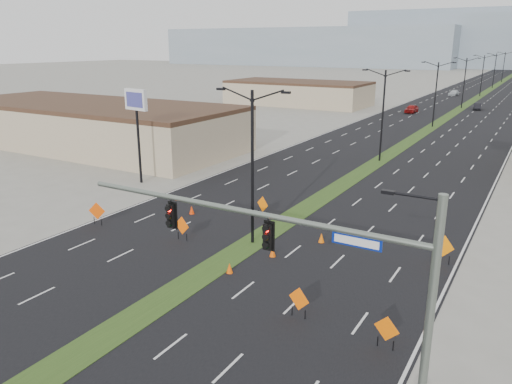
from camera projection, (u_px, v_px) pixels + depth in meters
The scene contains 29 objects.
ground at pixel (121, 328), 23.20m from camera, with size 600.00×600.00×0.00m, color gray.
road_surface at pixel (464, 106), 105.86m from camera, with size 25.00×400.00×0.02m, color black.
median_strip at pixel (464, 106), 105.86m from camera, with size 2.00×400.00×0.04m, color #254117.
building_sw_near at pixel (91, 126), 64.26m from camera, with size 40.00×16.00×5.00m, color tan.
building_sw_far at pixel (298, 94), 108.34m from camera, with size 30.00×14.00×4.50m, color tan.
mesa_west at pixel (307, 47), 309.74m from camera, with size 180.00×50.00×22.00m, color gray.
mesa_backdrop at pixel (473, 38), 297.72m from camera, with size 140.00×50.00×32.00m, color gray.
signal_mast at pixel (310, 256), 19.33m from camera, with size 16.30×0.60×8.00m.
streetlight_0 at pixel (252, 163), 31.57m from camera, with size 5.15×0.24×10.02m.
streetlight_1 at pixel (383, 113), 54.72m from camera, with size 5.15×0.24×10.02m.
streetlight_2 at pixel (436, 92), 77.86m from camera, with size 5.15×0.24×10.02m.
streetlight_3 at pixel (464, 81), 101.01m from camera, with size 5.15×0.24×10.02m.
streetlight_4 at pixel (482, 74), 124.16m from camera, with size 5.15×0.24×10.02m.
streetlight_5 at pixel (495, 70), 147.30m from camera, with size 5.15×0.24×10.02m.
streetlight_6 at pixel (504, 66), 170.45m from camera, with size 5.15×0.24×10.02m.
car_left at pixel (412, 109), 95.34m from camera, with size 1.81×4.49×1.53m, color maroon.
car_mid at pixel (477, 106), 99.91m from camera, with size 1.37×3.94×1.30m, color black.
car_far at pixel (454, 93), 127.23m from camera, with size 1.85×4.54×1.32m, color silver.
construction_sign_0 at pixel (97, 212), 36.13m from camera, with size 1.22×0.46×1.71m.
construction_sign_1 at pixel (182, 226), 33.30m from camera, with size 1.24×0.21×1.67m.
construction_sign_2 at pixel (263, 205), 37.83m from camera, with size 1.15×0.48×1.62m.
construction_sign_3 at pixel (299, 300), 23.82m from camera, with size 1.17×0.30×1.59m.
construction_sign_4 at pixel (386, 330), 21.36m from camera, with size 1.16×0.25×1.56m.
construction_sign_5 at pixel (444, 247), 29.70m from camera, with size 1.28×0.52×1.81m.
cone_0 at pixel (230, 268), 28.64m from camera, with size 0.38×0.38×0.63m, color #F75505.
cone_1 at pixel (321, 238), 33.06m from camera, with size 0.40×0.40×0.67m, color #ED6105.
cone_2 at pixel (273, 252), 30.86m from camera, with size 0.40×0.40×0.66m, color #E95104.
cone_3 at pixel (192, 210), 38.61m from camera, with size 0.40×0.40×0.67m, color #E93404.
pole_sign_west at pixel (136, 107), 45.52m from camera, with size 2.88×0.83×8.77m.
Camera 1 is at (15.78, -14.43, 12.68)m, focal length 35.00 mm.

